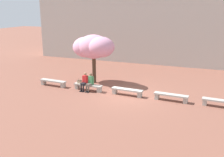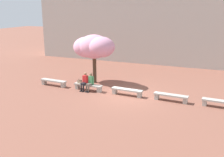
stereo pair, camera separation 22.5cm
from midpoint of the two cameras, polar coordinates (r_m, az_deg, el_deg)
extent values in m
plane|color=brown|center=(17.57, 3.63, -3.69)|extent=(100.00, 100.00, 0.00)
cube|color=#B7B2A8|center=(28.33, 11.95, 13.17)|extent=(28.00, 4.00, 9.60)
cube|color=#ADA89E|center=(19.98, -12.31, -0.46)|extent=(2.15, 0.55, 0.10)
cube|color=#ADA89E|center=(20.59, -14.24, -0.76)|extent=(0.26, 0.35, 0.35)
cube|color=#ADA89E|center=(19.52, -10.20, -1.41)|extent=(0.26, 0.35, 0.35)
cube|color=#ADA89E|center=(18.53, -4.88, -1.40)|extent=(2.15, 0.55, 0.10)
cube|color=#ADA89E|center=(19.05, -7.18, -1.70)|extent=(0.26, 0.35, 0.35)
cube|color=#ADA89E|center=(18.17, -2.43, -2.43)|extent=(0.26, 0.35, 0.35)
cube|color=#ADA89E|center=(17.44, 3.65, -2.45)|extent=(2.15, 0.55, 0.10)
cube|color=#ADA89E|center=(17.85, 0.98, -2.76)|extent=(0.26, 0.35, 0.35)
cube|color=#ADA89E|center=(17.21, 6.40, -3.55)|extent=(0.26, 0.35, 0.35)
cube|color=#ADA89E|center=(16.79, 13.09, -3.54)|extent=(2.15, 0.55, 0.10)
cube|color=#ADA89E|center=(17.06, 10.12, -3.87)|extent=(0.26, 0.35, 0.35)
cube|color=#ADA89E|center=(16.71, 16.03, -4.66)|extent=(0.26, 0.35, 0.35)
cube|color=#ADA89E|center=(16.63, 23.01, -4.59)|extent=(2.15, 0.55, 0.10)
cube|color=#ADA89E|center=(16.75, 19.88, -4.95)|extent=(0.26, 0.35, 0.35)
cube|color=black|center=(18.47, -6.45, -2.70)|extent=(0.13, 0.23, 0.06)
cylinder|color=black|center=(18.45, -6.36, -2.03)|extent=(0.10, 0.10, 0.42)
cube|color=black|center=(18.36, -6.00, -2.79)|extent=(0.13, 0.23, 0.06)
cylinder|color=black|center=(18.35, -5.91, -2.12)|extent=(0.10, 0.10, 0.42)
cube|color=black|center=(18.46, -5.82, -1.13)|extent=(0.34, 0.44, 0.12)
cube|color=red|center=(18.55, -5.44, -0.17)|extent=(0.37, 0.27, 0.54)
sphere|color=#A37556|center=(18.45, -5.47, 1.04)|extent=(0.21, 0.21, 0.21)
cylinder|color=red|center=(18.67, -5.99, -0.21)|extent=(0.09, 0.09, 0.50)
cylinder|color=red|center=(18.43, -4.95, -0.39)|extent=(0.09, 0.09, 0.50)
cube|color=black|center=(18.29, -5.30, -2.85)|extent=(0.14, 0.24, 0.06)
cylinder|color=brown|center=(18.27, -5.20, -2.17)|extent=(0.10, 0.10, 0.42)
cube|color=black|center=(18.18, -4.86, -2.95)|extent=(0.14, 0.24, 0.06)
cylinder|color=brown|center=(18.16, -4.75, -2.27)|extent=(0.10, 0.10, 0.42)
cube|color=brown|center=(18.27, -4.64, -1.28)|extent=(0.36, 0.45, 0.12)
cube|color=#428451|center=(18.36, -4.23, -0.31)|extent=(0.38, 0.28, 0.54)
sphere|color=brown|center=(18.25, -4.25, 0.92)|extent=(0.21, 0.21, 0.21)
cylinder|color=#428451|center=(18.48, -4.78, -0.34)|extent=(0.09, 0.09, 0.50)
cylinder|color=#428451|center=(18.23, -3.75, -0.54)|extent=(0.09, 0.09, 0.50)
cube|color=tan|center=(18.77, -6.72, -0.72)|extent=(0.30, 0.14, 0.22)
cube|color=gray|center=(18.74, -6.74, -0.45)|extent=(0.30, 0.15, 0.04)
torus|color=#807259|center=(18.73, -6.74, -0.24)|extent=(0.14, 0.02, 0.14)
cylinder|color=#473323|center=(20.29, -3.49, 1.74)|extent=(0.28, 0.28, 1.92)
ellipsoid|color=pink|center=(19.93, -3.58, 6.95)|extent=(2.42, 2.11, 1.81)
ellipsoid|color=pink|center=(20.45, -5.17, 6.83)|extent=(2.12, 1.96, 1.59)
ellipsoid|color=pink|center=(19.35, -2.01, 6.86)|extent=(2.03, 1.91, 1.52)
camera|label=1|loc=(0.11, -89.64, 0.10)|focal=42.00mm
camera|label=2|loc=(0.11, 90.36, -0.10)|focal=42.00mm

